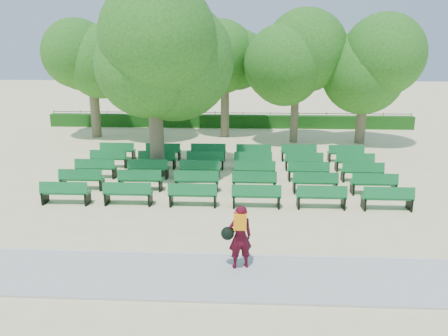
# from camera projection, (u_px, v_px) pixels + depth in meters

# --- Properties ---
(ground) EXTENTS (120.00, 120.00, 0.00)m
(ground) POSITION_uv_depth(u_px,v_px,m) (215.00, 187.00, 18.02)
(ground) COLOR beige
(paving) EXTENTS (30.00, 2.20, 0.06)m
(paving) POSITION_uv_depth(u_px,v_px,m) (195.00, 277.00, 10.89)
(paving) COLOR #B4B4AF
(paving) RESTS_ON ground
(curb) EXTENTS (30.00, 0.12, 0.10)m
(curb) POSITION_uv_depth(u_px,v_px,m) (199.00, 255.00, 11.99)
(curb) COLOR silver
(curb) RESTS_ON ground
(hedge) EXTENTS (26.00, 0.70, 0.90)m
(hedge) POSITION_uv_depth(u_px,v_px,m) (229.00, 121.00, 31.37)
(hedge) COLOR #174E14
(hedge) RESTS_ON ground
(fence) EXTENTS (26.00, 0.10, 1.02)m
(fence) POSITION_uv_depth(u_px,v_px,m) (229.00, 126.00, 31.88)
(fence) COLOR black
(fence) RESTS_ON ground
(tree_line) EXTENTS (21.80, 6.80, 7.04)m
(tree_line) POSITION_uv_depth(u_px,v_px,m) (226.00, 139.00, 27.64)
(tree_line) COLOR #2B6F1E
(tree_line) RESTS_ON ground
(bench_array) EXTENTS (1.78, 0.62, 1.11)m
(bench_array) POSITION_uv_depth(u_px,v_px,m) (228.00, 177.00, 19.07)
(bench_array) COLOR #136D31
(bench_array) RESTS_ON ground
(tree_among) EXTENTS (5.36, 5.36, 7.39)m
(tree_among) POSITION_uv_depth(u_px,v_px,m) (154.00, 63.00, 18.39)
(tree_among) COLOR brown
(tree_among) RESTS_ON ground
(person) EXTENTS (0.84, 0.56, 1.70)m
(person) POSITION_uv_depth(u_px,v_px,m) (239.00, 236.00, 11.09)
(person) COLOR #430916
(person) RESTS_ON ground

